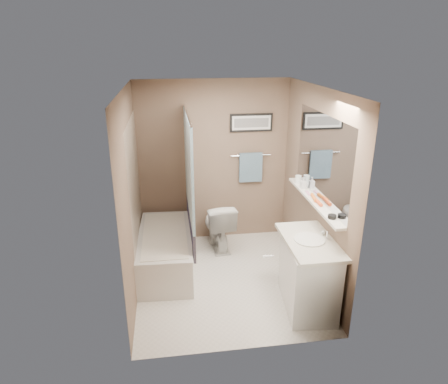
{
  "coord_description": "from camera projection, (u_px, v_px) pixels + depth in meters",
  "views": [
    {
      "loc": [
        -0.64,
        -4.36,
        2.87
      ],
      "look_at": [
        0.0,
        0.15,
        1.15
      ],
      "focal_mm": 32.0,
      "sensor_mm": 36.0,
      "label": 1
    }
  ],
  "objects": [
    {
      "name": "vanity",
      "position": [
        308.0,
        275.0,
        4.51
      ],
      "size": [
        0.59,
        0.95,
        0.8
      ],
      "primitive_type": "cube",
      "rotation": [
        0.0,
        0.0,
        -0.1
      ],
      "color": "silver",
      "rests_on": "ground"
    },
    {
      "name": "hair_brush_front",
      "position": [
        318.0,
        202.0,
        4.61
      ],
      "size": [
        0.04,
        0.22,
        0.04
      ],
      "primitive_type": "cylinder",
      "rotation": [
        1.57,
        0.0,
        0.01
      ],
      "color": "#E25020",
      "rests_on": "shelf"
    },
    {
      "name": "bathtub",
      "position": [
        166.0,
        251.0,
        5.32
      ],
      "size": [
        0.77,
        1.53,
        0.5
      ],
      "primitive_type": "cube",
      "rotation": [
        0.0,
        0.0,
        -0.04
      ],
      "color": "silver",
      "rests_on": "ground"
    },
    {
      "name": "soap_bottle",
      "position": [
        303.0,
        183.0,
        5.07
      ],
      "size": [
        0.06,
        0.07,
        0.14
      ],
      "primitive_type": "imported",
      "rotation": [
        0.0,
        0.0,
        -0.0
      ],
      "color": "#999999",
      "rests_on": "shelf"
    },
    {
      "name": "tub_rim",
      "position": [
        165.0,
        234.0,
        5.23
      ],
      "size": [
        0.56,
        1.36,
        0.02
      ],
      "primitive_type": "cube",
      "color": "silver",
      "rests_on": "bathtub"
    },
    {
      "name": "towel_bar",
      "position": [
        251.0,
        155.0,
        5.87
      ],
      "size": [
        0.6,
        0.02,
        0.02
      ],
      "primitive_type": "cylinder",
      "rotation": [
        0.0,
        1.57,
        0.0
      ],
      "color": "silver",
      "rests_on": "wall_back"
    },
    {
      "name": "countertop",
      "position": [
        310.0,
        242.0,
        4.36
      ],
      "size": [
        0.54,
        0.96,
        0.04
      ],
      "primitive_type": "cube",
      "color": "beige",
      "rests_on": "vanity"
    },
    {
      "name": "wall_front",
      "position": [
        246.0,
        241.0,
        3.57
      ],
      "size": [
        2.2,
        0.04,
        2.4
      ],
      "primitive_type": "cube",
      "color": "brown",
      "rests_on": "ground"
    },
    {
      "name": "art_image",
      "position": [
        251.0,
        123.0,
        5.7
      ],
      "size": [
        0.5,
        0.0,
        0.13
      ],
      "primitive_type": "cube",
      "color": "#595959",
      "rests_on": "art_mat"
    },
    {
      "name": "curtain_rod",
      "position": [
        187.0,
        114.0,
        4.82
      ],
      "size": [
        0.02,
        1.55,
        0.02
      ],
      "primitive_type": "cylinder",
      "rotation": [
        1.57,
        0.0,
        0.0
      ],
      "color": "silver",
      "rests_on": "wall_left"
    },
    {
      "name": "towel",
      "position": [
        251.0,
        167.0,
        5.92
      ],
      "size": [
        0.34,
        0.05,
        0.44
      ],
      "primitive_type": "cube",
      "color": "#7EA3B8",
      "rests_on": "towel_bar"
    },
    {
      "name": "glass_jar",
      "position": [
        298.0,
        179.0,
        5.27
      ],
      "size": [
        0.08,
        0.08,
        0.1
      ],
      "primitive_type": "cylinder",
      "color": "white",
      "rests_on": "shelf"
    },
    {
      "name": "sink_basin",
      "position": [
        309.0,
        239.0,
        4.35
      ],
      "size": [
        0.34,
        0.34,
        0.01
      ],
      "primitive_type": "cylinder",
      "color": "silver",
      "rests_on": "countertop"
    },
    {
      "name": "wall_back",
      "position": [
        214.0,
        163.0,
        5.85
      ],
      "size": [
        2.2,
        0.04,
        2.4
      ],
      "primitive_type": "cube",
      "color": "brown",
      "rests_on": "ground"
    },
    {
      "name": "art_mat",
      "position": [
        251.0,
        123.0,
        5.71
      ],
      "size": [
        0.56,
        0.0,
        0.2
      ],
      "primitive_type": "cube",
      "color": "white",
      "rests_on": "art_frame"
    },
    {
      "name": "pink_comb",
      "position": [
        308.0,
        193.0,
        4.92
      ],
      "size": [
        0.04,
        0.16,
        0.01
      ],
      "primitive_type": "cube",
      "rotation": [
        0.0,
        0.0,
        -0.07
      ],
      "color": "pink",
      "rests_on": "shelf"
    },
    {
      "name": "tile_surround",
      "position": [
        136.0,
        198.0,
        5.1
      ],
      "size": [
        0.02,
        1.55,
        2.0
      ],
      "primitive_type": "cube",
      "color": "tan",
      "rests_on": "wall_left"
    },
    {
      "name": "shelf",
      "position": [
        314.0,
        200.0,
        4.74
      ],
      "size": [
        0.12,
        1.6,
        0.03
      ],
      "primitive_type": "cube",
      "color": "silver",
      "rests_on": "wall_right"
    },
    {
      "name": "door_handle",
      "position": [
        268.0,
        256.0,
        3.71
      ],
      "size": [
        0.1,
        0.02,
        0.02
      ],
      "primitive_type": "cylinder",
      "rotation": [
        0.0,
        1.57,
        0.0
      ],
      "color": "silver",
      "rests_on": "door"
    },
    {
      "name": "faucet_knob",
      "position": [
        324.0,
        232.0,
        4.46
      ],
      "size": [
        0.05,
        0.05,
        0.05
      ],
      "primitive_type": "sphere",
      "color": "silver",
      "rests_on": "countertop"
    },
    {
      "name": "door",
      "position": [
        304.0,
        257.0,
        3.7
      ],
      "size": [
        0.8,
        0.02,
        2.0
      ],
      "primitive_type": "cube",
      "color": "silver",
      "rests_on": "wall_front"
    },
    {
      "name": "curtain_lower",
      "position": [
        191.0,
        224.0,
        5.34
      ],
      "size": [
        0.03,
        1.45,
        0.36
      ],
      "primitive_type": "cube",
      "color": "#2A2A4E",
      "rests_on": "curtain_rod"
    },
    {
      "name": "ceiling",
      "position": [
        226.0,
        90.0,
        4.29
      ],
      "size": [
        2.2,
        2.5,
        0.04
      ],
      "primitive_type": "cube",
      "color": "white",
      "rests_on": "wall_back"
    },
    {
      "name": "wall_left",
      "position": [
        133.0,
        197.0,
        4.57
      ],
      "size": [
        0.04,
        2.5,
        2.4
      ],
      "primitive_type": "cube",
      "color": "brown",
      "rests_on": "ground"
    },
    {
      "name": "curtain_upper",
      "position": [
        189.0,
        165.0,
        5.05
      ],
      "size": [
        0.03,
        1.45,
        1.28
      ],
      "primitive_type": "cube",
      "color": "white",
      "rests_on": "curtain_rod"
    },
    {
      "name": "faucet_spout",
      "position": [
        327.0,
        235.0,
        4.36
      ],
      "size": [
        0.02,
        0.02,
        0.1
      ],
      "primitive_type": "cylinder",
      "color": "silver",
      "rests_on": "countertop"
    },
    {
      "name": "ground",
      "position": [
        226.0,
        279.0,
        5.13
      ],
      "size": [
        2.5,
        2.5,
        0.0
      ],
      "primitive_type": "plane",
      "color": "silver",
      "rests_on": "ground"
    },
    {
      "name": "candle_bowl_near",
      "position": [
        332.0,
        217.0,
        4.22
      ],
      "size": [
        0.09,
        0.09,
        0.04
      ],
      "primitive_type": "cylinder",
      "color": "black",
      "rests_on": "shelf"
    },
    {
      "name": "wall_right",
      "position": [
        313.0,
        188.0,
        4.85
      ],
      "size": [
        0.04,
        2.5,
        2.4
      ],
      "primitive_type": "cube",
      "color": "brown",
      "rests_on": "ground"
    },
    {
      "name": "hair_brush_back",
      "position": [
        314.0,
        198.0,
        4.73
      ],
      "size": [
        0.07,
        0.22,
        0.04
      ],
      "primitive_type": "cylinder",
      "rotation": [
        1.57,
        0.0,
        -0.14
      ],
      "color": "orange",
      "rests_on": "shelf"
    },
    {
      "name": "mirror",
      "position": [
        322.0,
        158.0,
        4.57
      ],
      "size": [
        0.02,
        1.6,
        1.0
      ],
      "primitive_type": "cube",
      "color": "silver",
      "rests_on": "wall_right"
    },
    {
      "name": "toilet",
      "position": [
        218.0,
        225.0,
        5.83
      ],
      "size": [
        0.48,
        0.75,
        0.72
      ],
      "primitive_type": "imported",
      "rotation": [
        0.0,
        0.0,
        3.25
      ],
      "color": "silver",
      "rests_on": "ground"
    },
    {
      "name": "art_frame",
      "position": [
        251.0,
        123.0,
        5.72
      ],
      "size": [
        0.62,
        0.02,
        0.26
      ],
      "primitive_type": "cube",
      "color": "black",
      "rests_on": "wall_back"
    }
  ]
}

